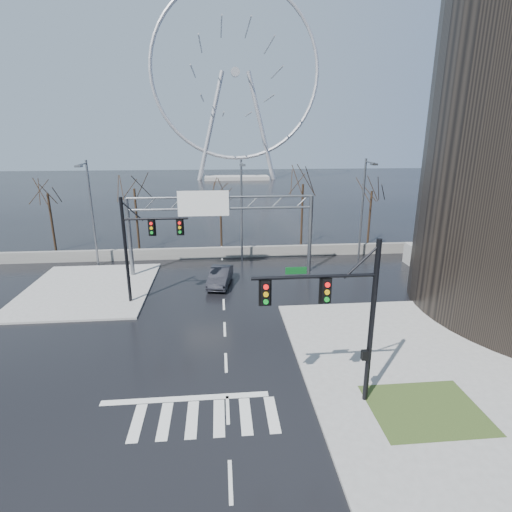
{
  "coord_description": "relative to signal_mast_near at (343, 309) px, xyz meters",
  "views": [
    {
      "loc": [
        -0.13,
        -19.6,
        12.15
      ],
      "look_at": [
        2.34,
        7.09,
        4.0
      ],
      "focal_mm": 28.0,
      "sensor_mm": 36.0,
      "label": 1
    }
  ],
  "objects": [
    {
      "name": "ground",
      "position": [
        -5.14,
        4.04,
        -4.87
      ],
      "size": [
        260.0,
        260.0,
        0.0
      ],
      "primitive_type": "plane",
      "color": "black",
      "rests_on": "ground"
    },
    {
      "name": "sidewalk_far",
      "position": [
        -16.14,
        16.04,
        -4.8
      ],
      "size": [
        10.0,
        12.0,
        0.15
      ],
      "primitive_type": "cube",
      "color": "gray",
      "rests_on": "ground"
    },
    {
      "name": "tree_far_right",
      "position": [
        11.86,
        28.04,
        0.54
      ],
      "size": [
        3.4,
        3.4,
        6.8
      ],
      "color": "black",
      "rests_on": "ground"
    },
    {
      "name": "car",
      "position": [
        -5.37,
        16.18,
        -4.12
      ],
      "size": [
        2.38,
        4.78,
        1.5
      ],
      "primitive_type": "imported",
      "rotation": [
        0.0,
        0.0,
        -0.18
      ],
      "color": "black",
      "rests_on": "ground"
    },
    {
      "name": "grass_strip",
      "position": [
        3.86,
        -0.96,
        -4.72
      ],
      "size": [
        5.0,
        4.0,
        0.02
      ],
      "primitive_type": "cube",
      "color": "#29401B",
      "rests_on": "sidewalk_near"
    },
    {
      "name": "streetlight_mid",
      "position": [
        -3.14,
        22.2,
        1.01
      ],
      "size": [
        0.5,
        2.55,
        10.0
      ],
      "color": "slate",
      "rests_on": "ground"
    },
    {
      "name": "sign_gantry",
      "position": [
        -5.52,
        19.0,
        0.31
      ],
      "size": [
        16.36,
        0.4,
        7.6
      ],
      "color": "slate",
      "rests_on": "ground"
    },
    {
      "name": "sidewalk_right_ext",
      "position": [
        4.86,
        6.04,
        -4.8
      ],
      "size": [
        12.0,
        10.0,
        0.15
      ],
      "primitive_type": "cube",
      "color": "gray",
      "rests_on": "ground"
    },
    {
      "name": "tree_far_left",
      "position": [
        -23.14,
        28.04,
        0.7
      ],
      "size": [
        3.5,
        3.5,
        7.0
      ],
      "color": "black",
      "rests_on": "ground"
    },
    {
      "name": "sidewalk_near",
      "position": [
        4.86,
        -4.96,
        -4.8
      ],
      "size": [
        12.0,
        12.0,
        0.15
      ],
      "primitive_type": "cube",
      "color": "gray",
      "rests_on": "ground"
    },
    {
      "name": "signal_mast_near",
      "position": [
        0.0,
        0.0,
        0.0
      ],
      "size": [
        5.52,
        0.41,
        8.0
      ],
      "color": "black",
      "rests_on": "ground"
    },
    {
      "name": "tree_left",
      "position": [
        -14.14,
        27.54,
        1.1
      ],
      "size": [
        3.75,
        3.75,
        7.5
      ],
      "color": "black",
      "rests_on": "ground"
    },
    {
      "name": "tree_center",
      "position": [
        -5.14,
        28.54,
        0.3
      ],
      "size": [
        3.25,
        3.25,
        6.5
      ],
      "color": "black",
      "rests_on": "ground"
    },
    {
      "name": "ferris_wheel",
      "position": [
        -0.14,
        99.04,
        21.26
      ],
      "size": [
        45.0,
        6.0,
        50.91
      ],
      "color": "gray",
      "rests_on": "ground"
    },
    {
      "name": "streetlight_right",
      "position": [
        8.86,
        22.2,
        1.01
      ],
      "size": [
        0.5,
        2.55,
        10.0
      ],
      "color": "slate",
      "rests_on": "ground"
    },
    {
      "name": "barrier_wall",
      "position": [
        -5.14,
        24.04,
        -4.32
      ],
      "size": [
        52.0,
        0.5,
        1.1
      ],
      "primitive_type": "cube",
      "color": "slate",
      "rests_on": "ground"
    },
    {
      "name": "tree_right",
      "position": [
        3.86,
        27.54,
        1.34
      ],
      "size": [
        3.9,
        3.9,
        7.8
      ],
      "color": "black",
      "rests_on": "ground"
    },
    {
      "name": "signal_mast_far",
      "position": [
        -11.01,
        13.0,
        -0.04
      ],
      "size": [
        4.72,
        0.41,
        8.0
      ],
      "color": "black",
      "rests_on": "ground"
    },
    {
      "name": "streetlight_left",
      "position": [
        -17.14,
        22.2,
        1.01
      ],
      "size": [
        0.5,
        2.55,
        10.0
      ],
      "color": "slate",
      "rests_on": "ground"
    }
  ]
}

